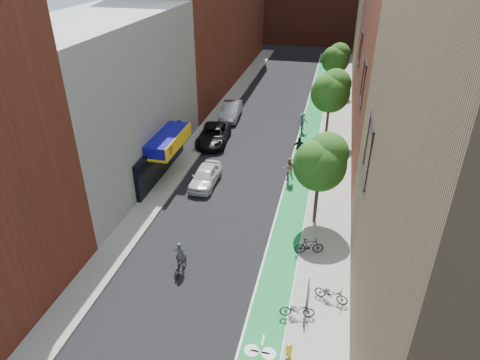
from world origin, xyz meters
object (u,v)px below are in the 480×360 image
Objects in this scene: cyclist_lead at (180,262)px; cyclist_lane_near at (289,172)px; parked_car_white at (205,176)px; fire_hydrant at (289,350)px; cyclist_lane_mid at (299,152)px; parked_car_silver at (231,111)px; parked_car_black at (213,135)px; cyclist_lane_far at (302,124)px.

cyclist_lane_near reaches higher than cyclist_lead.
parked_car_white reaches higher than fire_hydrant.
cyclist_lead is at bearing 57.24° from cyclist_lane_mid.
parked_car_silver reaches higher than parked_car_white.
parked_car_black reaches higher than fire_hydrant.
cyclist_lane_far is (-0.00, 10.42, -0.07)m from cyclist_lane_near.
parked_car_white is 16.61m from fire_hydrant.
cyclist_lead is 0.90× the size of cyclist_lane_mid.
parked_car_white is 8.68m from cyclist_lane_mid.
fire_hydrant is at bearing 80.10° from cyclist_lane_mid.
fire_hydrant is (9.89, -22.10, -0.19)m from parked_car_black.
cyclist_lane_near is at bearing 15.19° from parked_car_white.
cyclist_lane_near reaches higher than cyclist_lane_far.
cyclist_lane_mid is (6.57, 5.66, 0.09)m from parked_car_white.
parked_car_white is 0.78× the size of parked_car_black.
cyclist_lead is 22.50m from cyclist_lane_far.
cyclist_lane_far is (7.74, -2.12, 0.04)m from parked_car_silver.
cyclist_lane_near is at bearing -109.39° from cyclist_lead.
parked_car_silver is 2.56× the size of cyclist_lead.
cyclist_lane_mid reaches higher than parked_car_black.
cyclist_lead is 1.00× the size of cyclist_lane_far.
cyclist_lane_far reaches higher than parked_car_white.
parked_car_black is 8.94m from cyclist_lane_far.
parked_car_white is 1.99× the size of cyclist_lane_mid.
cyclist_lane_near is at bearing 97.44° from fire_hydrant.
cyclist_lane_mid is (0.37, 3.98, -0.11)m from cyclist_lane_near.
cyclist_lane_mid is (8.16, -2.06, 0.05)m from parked_car_black.
cyclist_lane_near is (7.74, -12.55, 0.11)m from parked_car_silver.
parked_car_white is 10.02m from cyclist_lead.
parked_car_black is 1.11× the size of parked_car_silver.
parked_car_silver is 14.74m from cyclist_lane_near.
cyclist_lane_near is at bearing 85.89° from cyclist_lane_far.
parked_car_silver is at bearing 108.98° from fire_hydrant.
cyclist_lane_mid is 20.12m from fire_hydrant.
parked_car_white is at bearing -82.71° from parked_car_black.
cyclist_lane_far reaches higher than parked_car_silver.
parked_car_white is 2.04× the size of cyclist_lane_near.
parked_car_silver is at bearing -80.19° from cyclist_lead.
parked_car_silver is at bearing -19.44° from cyclist_lane_far.
parked_car_white is at bearing 58.78° from cyclist_lane_far.
cyclist_lead and cyclist_lane_far have the same top height.
parked_car_silver is 24.33m from cyclist_lead.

